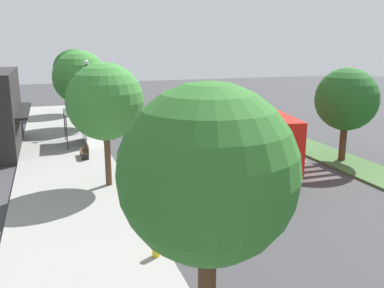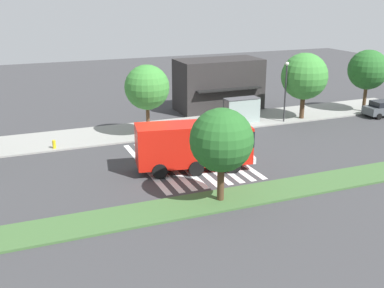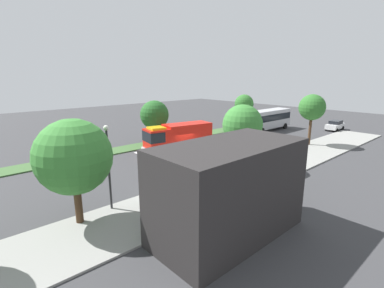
{
  "view_description": "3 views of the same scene",
  "coord_description": "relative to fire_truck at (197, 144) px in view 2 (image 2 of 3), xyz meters",
  "views": [
    {
      "loc": [
        -22.66,
        9.97,
        7.64
      ],
      "look_at": [
        1.09,
        1.93,
        1.55
      ],
      "focal_mm": 39.73,
      "sensor_mm": 36.0,
      "label": 1
    },
    {
      "loc": [
        -12.57,
        -32.25,
        12.65
      ],
      "look_at": [
        0.82,
        0.54,
        1.16
      ],
      "focal_mm": 43.95,
      "sensor_mm": 36.0,
      "label": 2
    },
    {
      "loc": [
        21.79,
        24.56,
        9.4
      ],
      "look_at": [
        -0.11,
        0.48,
        1.51
      ],
      "focal_mm": 26.67,
      "sensor_mm": 36.0,
      "label": 3
    }
  ],
  "objects": [
    {
      "name": "median_strip",
      "position": [
        -0.18,
        -5.79,
        -1.94
      ],
      "size": [
        60.0,
        3.0,
        0.14
      ],
      "primitive_type": "cube",
      "color": "#3D6033",
      "rests_on": "ground_plane"
    },
    {
      "name": "ground_plane",
      "position": [
        -0.18,
        1.97,
        -2.01
      ],
      "size": [
        120.0,
        120.0,
        0.0
      ],
      "primitive_type": "plane",
      "color": "#38383A"
    },
    {
      "name": "crosswalk",
      "position": [
        0.14,
        1.97,
        -2.01
      ],
      "size": [
        7.65,
        11.26,
        0.01
      ],
      "color": "silver",
      "rests_on": "ground_plane"
    },
    {
      "name": "median_tree_west",
      "position": [
        -0.81,
        -5.79,
        2.05
      ],
      "size": [
        3.94,
        3.94,
        5.91
      ],
      "color": "#47301E",
      "rests_on": "median_strip"
    },
    {
      "name": "sidewalk_tree_west",
      "position": [
        -0.92,
        9.22,
        2.59
      ],
      "size": [
        3.99,
        3.99,
        6.48
      ],
      "color": "#513823",
      "rests_on": "sidewalk"
    },
    {
      "name": "bench_near_shelter",
      "position": [
        5.19,
        9.92,
        -1.42
      ],
      "size": [
        1.6,
        0.5,
        0.9
      ],
      "color": "#4C3823",
      "rests_on": "sidewalk"
    },
    {
      "name": "storefront_building",
      "position": [
        9.51,
        16.43,
        0.81
      ],
      "size": [
        9.31,
        5.46,
        5.65
      ],
      "color": "#282626",
      "rests_on": "ground_plane"
    },
    {
      "name": "sidewalk_tree_east",
      "position": [
        15.7,
        9.22,
        2.49
      ],
      "size": [
        4.72,
        4.72,
        6.74
      ],
      "color": "#47301E",
      "rests_on": "sidewalk"
    },
    {
      "name": "sidewalk_tree_far_east",
      "position": [
        23.81,
        9.22,
        2.67
      ],
      "size": [
        4.26,
        4.26,
        6.69
      ],
      "color": "#513823",
      "rests_on": "sidewalk"
    },
    {
      "name": "fire_truck",
      "position": [
        0.0,
        0.0,
        0.0
      ],
      "size": [
        8.96,
        4.02,
        3.56
      ],
      "rotation": [
        0.0,
        0.0,
        -0.18
      ],
      "color": "red",
      "rests_on": "ground_plane"
    },
    {
      "name": "fire_hydrant",
      "position": [
        -9.32,
        8.72,
        -1.52
      ],
      "size": [
        0.28,
        0.28,
        0.7
      ],
      "primitive_type": "cylinder",
      "color": "gold",
      "rests_on": "sidewalk"
    },
    {
      "name": "sidewalk",
      "position": [
        -0.18,
        11.17,
        -1.94
      ],
      "size": [
        60.0,
        5.89,
        0.14
      ],
      "primitive_type": "cube",
      "color": "gray",
      "rests_on": "ground_plane"
    },
    {
      "name": "bus_stop_shelter",
      "position": [
        9.19,
        9.96,
        -0.13
      ],
      "size": [
        3.5,
        1.4,
        2.46
      ],
      "color": "#4C4C51",
      "rests_on": "sidewalk"
    },
    {
      "name": "street_lamp",
      "position": [
        13.27,
        8.82,
        1.69
      ],
      "size": [
        0.36,
        0.36,
        6.01
      ],
      "color": "#2D2D30",
      "rests_on": "sidewalk"
    }
  ]
}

